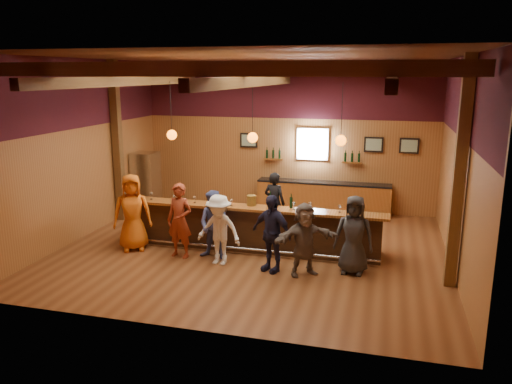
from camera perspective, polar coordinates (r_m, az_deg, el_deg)
room at (r=11.46m, az=-0.32°, el=8.82°), size 9.04×9.00×4.52m
bar_counter at (r=12.06m, az=-0.11°, el=-3.99°), size 6.30×1.07×1.11m
back_bar_cabinet at (r=15.24m, az=7.68°, el=-0.59°), size 4.00×0.52×0.95m
window at (r=15.22m, az=6.48°, el=5.47°), size 0.95×0.09×0.95m
framed_pictures at (r=15.10m, az=9.74°, el=5.49°), size 5.35×0.05×0.45m
wine_shelves at (r=15.22m, az=6.40°, el=3.83°), size 3.00×0.18×0.30m
pendant_lights at (r=11.46m, az=-0.39°, el=6.28°), size 4.24×0.24×1.37m
stainless_fridge at (r=15.65m, az=-12.45°, el=1.18°), size 0.70×0.70×1.80m
customer_orange at (r=12.18m, az=-13.95°, el=-2.28°), size 1.06×0.93×1.84m
customer_redvest at (r=11.50m, az=-8.71°, el=-3.25°), size 0.68×0.50×1.72m
customer_denim at (r=11.32m, az=-4.72°, el=-3.79°), size 0.82×0.67×1.58m
customer_white at (r=10.99m, az=-4.26°, el=-4.34°), size 1.09×0.72×1.58m
customer_navy at (r=10.58m, az=1.78°, el=-4.73°), size 1.06×0.78×1.68m
customer_brown at (r=10.43m, az=5.55°, el=-5.41°), size 1.45×1.18×1.55m
customer_dark at (r=10.65m, az=11.12°, el=-4.84°), size 0.85×0.59×1.68m
bartender at (r=13.06m, az=2.13°, el=-1.28°), size 0.69×0.55×1.64m
ice_bucket at (r=11.68m, az=-0.52°, el=-0.97°), size 0.22×0.22×0.24m
bottle_a at (r=11.51m, az=1.63°, el=-1.06°), size 0.08×0.08×0.37m
bottle_b at (r=11.48m, az=4.03°, el=-1.19°), size 0.07×0.07×0.34m
glass_a at (r=12.50m, az=-11.89°, el=-0.21°), size 0.09×0.09×0.19m
glass_b at (r=12.10m, az=-9.30°, el=-0.54°), size 0.09×0.09×0.19m
glass_c at (r=12.02m, az=-7.06°, el=-0.69°), size 0.07×0.07×0.16m
glass_d at (r=11.85m, az=-4.63°, el=-0.72°), size 0.09×0.09×0.19m
glass_e at (r=11.65m, az=-2.80°, el=-1.02°), size 0.07×0.07×0.17m
glass_f at (r=11.36m, az=4.36°, el=-1.37°), size 0.08×0.08×0.18m
glass_g at (r=11.34m, az=6.19°, el=-1.41°), size 0.08×0.08×0.19m
glass_h at (r=11.27m, az=9.54°, el=-1.67°), size 0.08×0.08×0.17m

